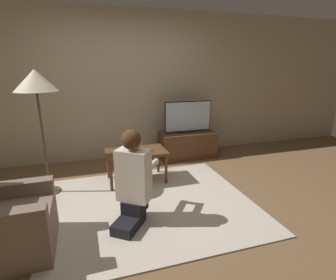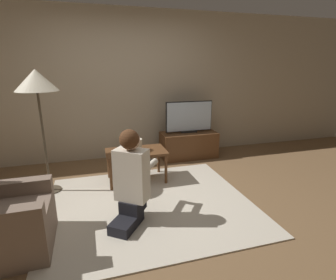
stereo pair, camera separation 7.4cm
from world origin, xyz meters
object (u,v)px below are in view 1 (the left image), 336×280
floor_lamp (36,86)px  person_kneeling (133,176)px  tv (188,117)px  armchair (3,225)px  coffee_table (136,154)px  table_lamp (136,144)px

floor_lamp → person_kneeling: bearing=-46.5°
tv → floor_lamp: size_ratio=0.54×
tv → person_kneeling: size_ratio=0.85×
tv → armchair: size_ratio=0.94×
coffee_table → tv: bearing=35.7°
person_kneeling → coffee_table: bearing=-66.0°
coffee_table → person_kneeling: person_kneeling is taller
coffee_table → floor_lamp: size_ratio=0.53×
armchair → floor_lamp: bearing=-12.0°
floor_lamp → person_kneeling: 1.66m
coffee_table → person_kneeling: bearing=-102.2°
tv → coffee_table: 1.41m
armchair → person_kneeling: (1.19, 0.16, 0.24)m
floor_lamp → person_kneeling: size_ratio=1.57×
tv → table_lamp: size_ratio=4.83×
table_lamp → coffee_table: bearing=-96.7°
tv → coffee_table: size_ratio=1.02×
coffee_table → armchair: bearing=-140.2°
floor_lamp → armchair: bearing=-101.0°
floor_lamp → person_kneeling: (0.96, -1.02, -0.88)m
armchair → table_lamp: armchair is taller
person_kneeling → table_lamp: size_ratio=5.70×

